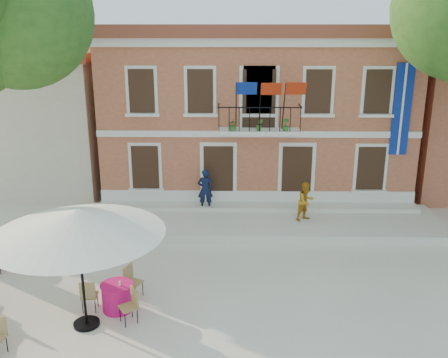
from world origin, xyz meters
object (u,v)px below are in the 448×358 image
at_px(pedestrian_orange, 306,201).
at_px(cafe_table_3, 0,250).
at_px(pedestrian_navy, 205,189).
at_px(cafe_table_1, 117,295).
at_px(patio_umbrella, 77,223).

xyz_separation_m(pedestrian_orange, cafe_table_3, (-10.41, -3.16, -0.62)).
xyz_separation_m(pedestrian_navy, pedestrian_orange, (3.90, -1.08, -0.10)).
distance_m(pedestrian_navy, cafe_table_3, 7.80).
relative_size(cafe_table_1, cafe_table_3, 1.02).
distance_m(patio_umbrella, cafe_table_3, 5.76).
bearing_deg(cafe_table_1, cafe_table_3, 148.11).
xyz_separation_m(patio_umbrella, pedestrian_orange, (6.58, 6.71, -1.82)).
relative_size(pedestrian_navy, cafe_table_1, 0.91).
distance_m(patio_umbrella, cafe_table_1, 2.65).
bearing_deg(patio_umbrella, cafe_table_3, 137.12).
bearing_deg(cafe_table_1, pedestrian_orange, 45.15).
height_order(pedestrian_orange, cafe_table_1, pedestrian_orange).
height_order(patio_umbrella, pedestrian_orange, patio_umbrella).
xyz_separation_m(pedestrian_orange, cafe_table_1, (-5.92, -5.95, -0.62)).
relative_size(pedestrian_orange, cafe_table_3, 0.82).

